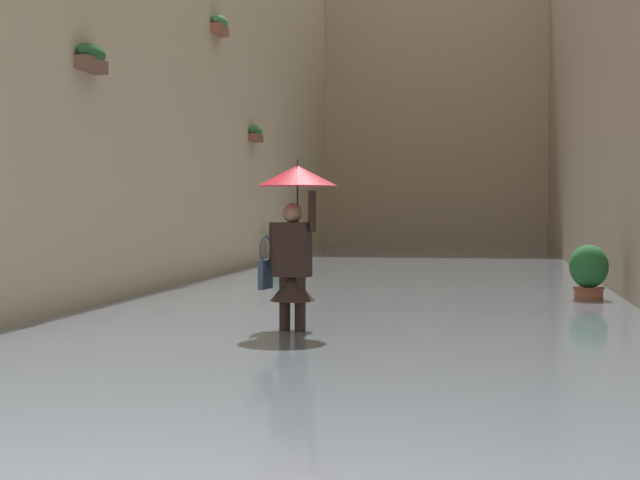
% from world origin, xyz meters
% --- Properties ---
extents(ground_plane, '(71.52, 71.52, 0.00)m').
position_xyz_m(ground_plane, '(0.00, -14.30, 0.00)').
color(ground_plane, gray).
extents(flood_water, '(8.13, 34.61, 0.20)m').
position_xyz_m(flood_water, '(0.00, -14.30, 0.10)').
color(flood_water, slate).
rests_on(flood_water, ground_plane).
extents(building_facade_far, '(10.93, 1.80, 9.48)m').
position_xyz_m(building_facade_far, '(0.00, -29.51, 4.74)').
color(building_facade_far, tan).
rests_on(building_facade_far, ground_plane).
extents(person_wading, '(0.87, 0.87, 2.06)m').
position_xyz_m(person_wading, '(0.38, -6.70, 1.35)').
color(person_wading, '#4C4233').
rests_on(person_wading, ground_plane).
extents(potted_plant_far_right, '(0.43, 0.43, 0.96)m').
position_xyz_m(potted_plant_far_right, '(3.34, -19.65, 0.51)').
color(potted_plant_far_right, brown).
rests_on(potted_plant_far_right, ground_plane).
extents(potted_plant_mid_left, '(0.56, 0.56, 1.00)m').
position_xyz_m(potted_plant_mid_left, '(-3.15, -11.01, 0.56)').
color(potted_plant_mid_left, '#9E563D').
rests_on(potted_plant_mid_left, ground_plane).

